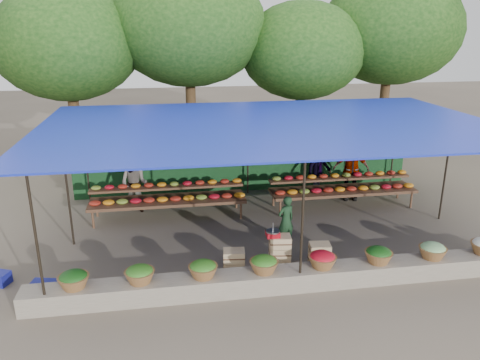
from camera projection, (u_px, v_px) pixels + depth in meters
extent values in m
plane|color=brown|center=(268.00, 231.00, 12.06)|extent=(60.00, 60.00, 0.00)
cube|color=#6F6558|center=(298.00, 278.00, 9.42)|extent=(10.60, 0.55, 0.40)
cylinder|color=black|center=(37.00, 244.00, 8.16)|extent=(0.05, 0.05, 2.80)
cylinder|color=black|center=(302.00, 226.00, 8.90)|extent=(0.05, 0.05, 2.80)
cylinder|color=black|center=(67.00, 190.00, 10.87)|extent=(0.05, 0.05, 2.80)
cylinder|color=black|center=(446.00, 170.00, 12.36)|extent=(0.05, 0.05, 2.80)
cylinder|color=black|center=(86.00, 157.00, 13.59)|extent=(0.05, 0.05, 2.80)
cylinder|color=black|center=(248.00, 150.00, 14.33)|extent=(0.05, 0.05, 2.80)
cylinder|color=black|center=(394.00, 144.00, 15.07)|extent=(0.05, 0.05, 2.80)
cube|color=#1727AC|center=(270.00, 124.00, 11.17)|extent=(10.80, 6.60, 0.04)
cube|color=#1727AC|center=(292.00, 152.00, 9.36)|extent=(10.80, 2.19, 0.26)
cube|color=#1727AC|center=(254.00, 116.00, 13.10)|extent=(10.80, 2.19, 0.26)
cylinder|color=#A5A5AB|center=(258.00, 142.00, 12.73)|extent=(9.60, 0.01, 0.01)
ellipsoid|color=yellow|center=(88.00, 159.00, 12.12)|extent=(0.23, 0.17, 0.30)
ellipsoid|color=yellow|center=(109.00, 158.00, 12.21)|extent=(0.23, 0.17, 0.30)
ellipsoid|color=yellow|center=(130.00, 157.00, 12.29)|extent=(0.23, 0.17, 0.30)
ellipsoid|color=yellow|center=(150.00, 156.00, 12.37)|extent=(0.23, 0.17, 0.30)
ellipsoid|color=yellow|center=(170.00, 155.00, 12.45)|extent=(0.23, 0.17, 0.30)
ellipsoid|color=yellow|center=(190.00, 155.00, 12.53)|extent=(0.23, 0.17, 0.30)
ellipsoid|color=yellow|center=(210.00, 154.00, 12.61)|extent=(0.23, 0.17, 0.30)
ellipsoid|color=yellow|center=(229.00, 153.00, 12.70)|extent=(0.23, 0.17, 0.30)
ellipsoid|color=yellow|center=(248.00, 152.00, 12.78)|extent=(0.23, 0.17, 0.30)
ellipsoid|color=yellow|center=(267.00, 151.00, 12.86)|extent=(0.23, 0.17, 0.30)
ellipsoid|color=yellow|center=(286.00, 151.00, 12.94)|extent=(0.23, 0.17, 0.30)
ellipsoid|color=yellow|center=(304.00, 150.00, 13.02)|extent=(0.23, 0.17, 0.30)
ellipsoid|color=yellow|center=(322.00, 149.00, 13.11)|extent=(0.23, 0.17, 0.30)
ellipsoid|color=yellow|center=(340.00, 148.00, 13.19)|extent=(0.23, 0.17, 0.30)
ellipsoid|color=yellow|center=(358.00, 147.00, 13.27)|extent=(0.23, 0.17, 0.30)
ellipsoid|color=yellow|center=(376.00, 147.00, 13.35)|extent=(0.23, 0.17, 0.30)
ellipsoid|color=yellow|center=(393.00, 146.00, 13.43)|extent=(0.23, 0.17, 0.30)
ellipsoid|color=yellow|center=(410.00, 145.00, 13.51)|extent=(0.23, 0.17, 0.30)
ellipsoid|color=#174A13|center=(73.00, 277.00, 8.62)|extent=(0.52, 0.52, 0.23)
ellipsoid|color=#326F1D|center=(139.00, 272.00, 8.81)|extent=(0.52, 0.52, 0.23)
ellipsoid|color=#326F1D|center=(203.00, 267.00, 8.99)|extent=(0.52, 0.52, 0.23)
ellipsoid|color=#326F1D|center=(264.00, 262.00, 9.18)|extent=(0.52, 0.52, 0.23)
ellipsoid|color=#B00E1E|center=(322.00, 257.00, 9.36)|extent=(0.52, 0.52, 0.23)
ellipsoid|color=#174A13|center=(379.00, 253.00, 9.55)|extent=(0.52, 0.52, 0.23)
ellipsoid|color=#7EB470|center=(433.00, 248.00, 9.73)|extent=(0.52, 0.52, 0.23)
cube|color=#194720|center=(246.00, 153.00, 14.61)|extent=(10.60, 0.06, 2.50)
cylinder|color=#3D2C16|center=(75.00, 119.00, 16.01)|extent=(0.36, 0.36, 3.97)
ellipsoid|color=#0F330E|center=(67.00, 44.00, 15.23)|extent=(4.77, 4.77, 3.69)
cylinder|color=#3D2C16|center=(191.00, 107.00, 16.93)|extent=(0.36, 0.36, 4.48)
ellipsoid|color=#0F330E|center=(188.00, 25.00, 16.04)|extent=(5.39, 5.39, 4.17)
cylinder|color=#3D2C16|center=(300.00, 115.00, 17.38)|extent=(0.36, 0.36, 3.71)
ellipsoid|color=#0F330E|center=(302.00, 51.00, 16.65)|extent=(4.47, 4.47, 3.45)
cylinder|color=#3D2C16|center=(384.00, 103.00, 18.20)|extent=(0.36, 0.36, 4.35)
ellipsoid|color=#0F330E|center=(391.00, 29.00, 17.34)|extent=(5.24, 5.24, 4.05)
cube|color=#492E1D|center=(168.00, 200.00, 12.73)|extent=(4.20, 0.95, 0.08)
cube|color=#492E1D|center=(167.00, 187.00, 12.92)|extent=(4.20, 0.35, 0.06)
cylinder|color=#492E1D|center=(93.00, 219.00, 12.13)|extent=(0.06, 0.06, 0.50)
cylinder|color=#492E1D|center=(241.00, 210.00, 12.73)|extent=(0.06, 0.06, 0.50)
cylinder|color=#492E1D|center=(97.00, 208.00, 12.88)|extent=(0.06, 0.06, 0.50)
cylinder|color=#492E1D|center=(236.00, 200.00, 13.48)|extent=(0.06, 0.06, 0.50)
ellipsoid|color=#A12417|center=(95.00, 203.00, 12.26)|extent=(0.31, 0.26, 0.13)
ellipsoid|color=olive|center=(96.00, 188.00, 12.60)|extent=(0.26, 0.22, 0.12)
ellipsoid|color=orange|center=(109.00, 202.00, 12.32)|extent=(0.31, 0.26, 0.13)
ellipsoid|color=#B00E1E|center=(109.00, 187.00, 12.65)|extent=(0.26, 0.22, 0.12)
ellipsoid|color=olive|center=(122.00, 202.00, 12.37)|extent=(0.31, 0.26, 0.13)
ellipsoid|color=#A12417|center=(123.00, 186.00, 12.71)|extent=(0.26, 0.22, 0.12)
ellipsoid|color=#B00E1E|center=(136.00, 201.00, 12.43)|extent=(0.31, 0.26, 0.13)
ellipsoid|color=orange|center=(136.00, 186.00, 12.76)|extent=(0.26, 0.22, 0.12)
ellipsoid|color=#A12417|center=(149.00, 200.00, 12.48)|extent=(0.31, 0.26, 0.13)
ellipsoid|color=#A12417|center=(149.00, 185.00, 12.82)|extent=(0.26, 0.22, 0.12)
ellipsoid|color=orange|center=(162.00, 199.00, 12.53)|extent=(0.31, 0.26, 0.13)
ellipsoid|color=orange|center=(162.00, 184.00, 12.87)|extent=(0.26, 0.22, 0.12)
ellipsoid|color=#A12417|center=(175.00, 199.00, 12.59)|extent=(0.31, 0.26, 0.13)
ellipsoid|color=olive|center=(174.00, 184.00, 12.92)|extent=(0.26, 0.22, 0.12)
ellipsoid|color=orange|center=(188.00, 198.00, 12.64)|extent=(0.31, 0.26, 0.13)
ellipsoid|color=#B00E1E|center=(187.00, 183.00, 12.98)|extent=(0.26, 0.22, 0.12)
ellipsoid|color=olive|center=(201.00, 197.00, 12.70)|extent=(0.31, 0.26, 0.13)
ellipsoid|color=#A12417|center=(200.00, 182.00, 13.03)|extent=(0.26, 0.22, 0.12)
ellipsoid|color=#B00E1E|center=(214.00, 196.00, 12.75)|extent=(0.31, 0.26, 0.13)
ellipsoid|color=orange|center=(212.00, 182.00, 13.09)|extent=(0.26, 0.22, 0.12)
ellipsoid|color=#A12417|center=(227.00, 196.00, 12.80)|extent=(0.31, 0.26, 0.13)
ellipsoid|color=#A12417|center=(225.00, 181.00, 13.14)|extent=(0.26, 0.22, 0.12)
ellipsoid|color=orange|center=(239.00, 195.00, 12.86)|extent=(0.31, 0.26, 0.13)
ellipsoid|color=orange|center=(237.00, 181.00, 13.20)|extent=(0.26, 0.22, 0.12)
cube|color=#492E1D|center=(343.00, 190.00, 13.50)|extent=(4.20, 0.95, 0.08)
cube|color=#492E1D|center=(340.00, 178.00, 13.69)|extent=(4.20, 0.35, 0.06)
cylinder|color=#492E1D|center=(280.00, 208.00, 12.90)|extent=(0.06, 0.06, 0.50)
cylinder|color=#492E1D|center=(411.00, 200.00, 13.51)|extent=(0.06, 0.06, 0.50)
cylinder|color=#492E1D|center=(273.00, 198.00, 13.65)|extent=(0.06, 0.06, 0.50)
cylinder|color=#492E1D|center=(398.00, 190.00, 14.26)|extent=(0.06, 0.06, 0.50)
ellipsoid|color=#A12417|center=(280.00, 193.00, 13.04)|extent=(0.31, 0.26, 0.13)
ellipsoid|color=olive|center=(276.00, 178.00, 13.37)|extent=(0.26, 0.22, 0.12)
ellipsoid|color=orange|center=(292.00, 192.00, 13.09)|extent=(0.31, 0.26, 0.13)
ellipsoid|color=#B00E1E|center=(288.00, 178.00, 13.43)|extent=(0.26, 0.22, 0.12)
ellipsoid|color=olive|center=(304.00, 191.00, 13.14)|extent=(0.31, 0.26, 0.13)
ellipsoid|color=#A12417|center=(300.00, 177.00, 13.48)|extent=(0.26, 0.22, 0.12)
ellipsoid|color=#B00E1E|center=(316.00, 191.00, 13.20)|extent=(0.31, 0.26, 0.13)
ellipsoid|color=orange|center=(312.00, 177.00, 13.54)|extent=(0.26, 0.22, 0.12)
ellipsoid|color=#A12417|center=(328.00, 190.00, 13.25)|extent=(0.31, 0.26, 0.13)
ellipsoid|color=#A12417|center=(323.00, 176.00, 13.59)|extent=(0.26, 0.22, 0.12)
ellipsoid|color=orange|center=(340.00, 189.00, 13.31)|extent=(0.31, 0.26, 0.13)
ellipsoid|color=orange|center=(335.00, 175.00, 13.64)|extent=(0.26, 0.22, 0.12)
ellipsoid|color=#A12417|center=(351.00, 189.00, 13.36)|extent=(0.31, 0.26, 0.13)
ellipsoid|color=olive|center=(346.00, 175.00, 13.70)|extent=(0.26, 0.22, 0.12)
ellipsoid|color=orange|center=(363.00, 188.00, 13.42)|extent=(0.31, 0.26, 0.13)
ellipsoid|color=#B00E1E|center=(358.00, 174.00, 13.75)|extent=(0.26, 0.22, 0.12)
ellipsoid|color=olive|center=(374.00, 187.00, 13.47)|extent=(0.31, 0.26, 0.13)
ellipsoid|color=#A12417|center=(369.00, 174.00, 13.81)|extent=(0.26, 0.22, 0.12)
ellipsoid|color=#B00E1E|center=(386.00, 187.00, 13.52)|extent=(0.31, 0.26, 0.13)
ellipsoid|color=orange|center=(380.00, 173.00, 13.86)|extent=(0.26, 0.22, 0.12)
ellipsoid|color=#A12417|center=(397.00, 186.00, 13.58)|extent=(0.31, 0.26, 0.13)
ellipsoid|color=#A12417|center=(391.00, 173.00, 13.91)|extent=(0.26, 0.22, 0.12)
ellipsoid|color=orange|center=(408.00, 185.00, 13.63)|extent=(0.31, 0.26, 0.13)
ellipsoid|color=orange|center=(402.00, 172.00, 13.97)|extent=(0.26, 0.22, 0.12)
cube|color=tan|center=(234.00, 267.00, 10.00)|extent=(0.49, 0.39, 0.25)
cube|color=tan|center=(234.00, 256.00, 9.92)|extent=(0.49, 0.39, 0.25)
cube|color=tan|center=(279.00, 263.00, 10.16)|extent=(0.49, 0.39, 0.25)
cube|color=tan|center=(280.00, 252.00, 10.07)|extent=(0.49, 0.39, 0.25)
cube|color=tan|center=(280.00, 241.00, 9.99)|extent=(0.49, 0.39, 0.25)
cube|color=tan|center=(319.00, 260.00, 10.30)|extent=(0.49, 0.39, 0.25)
cube|color=tan|center=(320.00, 249.00, 10.21)|extent=(0.49, 0.39, 0.25)
cube|color=#B30E1B|center=(273.00, 234.00, 9.91)|extent=(0.28, 0.24, 0.11)
cylinder|color=#A5A5AB|center=(273.00, 231.00, 9.89)|extent=(0.30, 0.30, 0.03)
cylinder|color=#A5A5AB|center=(273.00, 227.00, 9.86)|extent=(0.03, 0.03, 0.20)
imported|color=#19381E|center=(286.00, 220.00, 11.15)|extent=(0.52, 0.43, 1.22)
imported|color=slate|center=(134.00, 184.00, 13.05)|extent=(0.97, 0.88, 1.63)
imported|color=slate|center=(319.00, 167.00, 14.56)|extent=(1.26, 1.14, 1.70)
imported|color=slate|center=(351.00, 170.00, 13.98)|extent=(1.15, 0.63, 1.86)
cube|color=navy|center=(45.00, 291.00, 9.02)|extent=(0.63, 0.51, 0.33)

